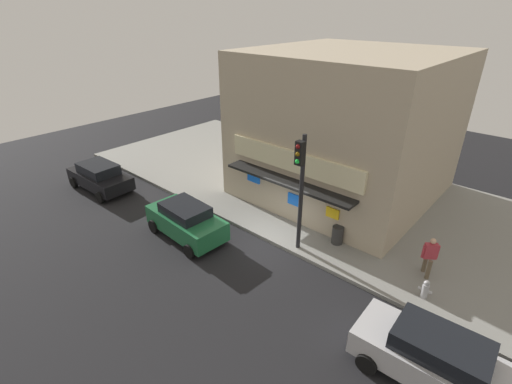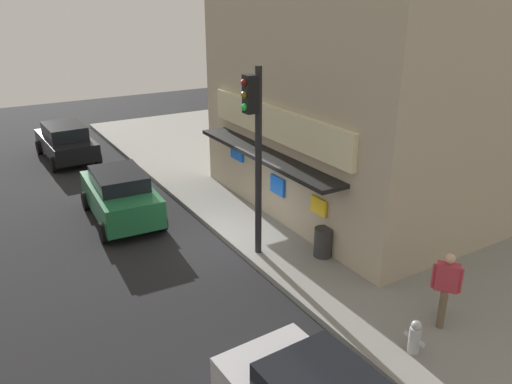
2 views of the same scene
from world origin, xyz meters
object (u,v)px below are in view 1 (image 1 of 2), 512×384
(pedestrian, at_px, (430,255))
(parked_car_silver, at_px, (437,359))
(trash_can, at_px, (338,235))
(traffic_light, at_px, (301,180))
(fire_hydrant, at_px, (425,289))
(parked_car_green, at_px, (186,220))
(parked_car_black, at_px, (100,176))
(potted_plant_by_doorway, at_px, (370,240))

(pedestrian, height_order, parked_car_silver, pedestrian)
(trash_can, xyz_separation_m, parked_car_silver, (5.44, -4.02, 0.29))
(traffic_light, xyz_separation_m, fire_hydrant, (5.23, 0.61, -2.93))
(fire_hydrant, bearing_deg, parked_car_silver, -67.03)
(trash_can, bearing_deg, parked_car_green, -144.94)
(parked_car_green, relative_size, parked_car_black, 0.95)
(traffic_light, relative_size, pedestrian, 3.03)
(fire_hydrant, distance_m, pedestrian, 1.48)
(traffic_light, distance_m, parked_car_black, 12.69)
(parked_car_silver, bearing_deg, pedestrian, 111.34)
(traffic_light, relative_size, trash_can, 6.19)
(parked_car_green, bearing_deg, potted_plant_by_doorway, 33.02)
(parked_car_silver, xyz_separation_m, parked_car_green, (-11.04, 0.09, -0.01))
(fire_hydrant, relative_size, parked_car_green, 0.18)
(trash_can, xyz_separation_m, parked_car_green, (-5.60, -3.93, 0.28))
(fire_hydrant, distance_m, parked_car_green, 10.19)
(traffic_light, xyz_separation_m, parked_car_black, (-12.15, -2.58, -2.64))
(parked_car_silver, relative_size, parked_car_black, 1.06)
(trash_can, distance_m, parked_car_black, 13.88)
(trash_can, distance_m, parked_car_green, 6.85)
(pedestrian, relative_size, parked_car_silver, 0.37)
(potted_plant_by_doorway, height_order, parked_car_silver, parked_car_silver)
(potted_plant_by_doorway, bearing_deg, trash_can, -157.28)
(trash_can, bearing_deg, parked_car_black, -162.82)
(fire_hydrant, xyz_separation_m, trash_can, (-4.12, 0.91, 0.06))
(pedestrian, xyz_separation_m, parked_car_black, (-16.97, -4.48, -0.29))
(traffic_light, distance_m, parked_car_silver, 7.47)
(trash_can, height_order, potted_plant_by_doorway, potted_plant_by_doorway)
(parked_car_silver, bearing_deg, traffic_light, 159.08)
(fire_hydrant, bearing_deg, traffic_light, -173.38)
(fire_hydrant, relative_size, pedestrian, 0.44)
(fire_hydrant, height_order, trash_can, trash_can)
(pedestrian, relative_size, parked_car_green, 0.41)
(pedestrian, bearing_deg, parked_car_silver, -68.66)
(fire_hydrant, xyz_separation_m, parked_car_green, (-9.72, -3.02, 0.34))
(trash_can, height_order, parked_car_silver, parked_car_silver)
(fire_hydrant, distance_m, parked_car_black, 17.67)
(traffic_light, bearing_deg, parked_car_green, -151.76)
(traffic_light, bearing_deg, fire_hydrant, 6.62)
(trash_can, relative_size, parked_car_green, 0.20)
(parked_car_silver, bearing_deg, parked_car_green, 179.53)
(pedestrian, distance_m, parked_car_black, 17.56)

